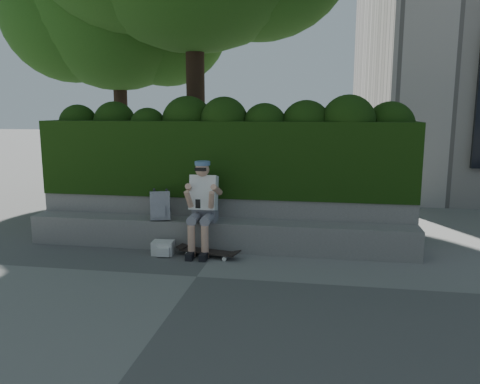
% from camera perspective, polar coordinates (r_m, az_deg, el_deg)
% --- Properties ---
extents(ground, '(80.00, 80.00, 0.00)m').
position_cam_1_polar(ground, '(6.17, -5.30, -10.24)').
color(ground, slate).
rests_on(ground, ground).
extents(bench_ledge, '(6.00, 0.45, 0.45)m').
position_cam_1_polar(bench_ledge, '(7.26, -2.80, -5.21)').
color(bench_ledge, gray).
rests_on(bench_ledge, ground).
extents(planter_wall, '(6.00, 0.50, 0.75)m').
position_cam_1_polar(planter_wall, '(7.67, -2.05, -3.20)').
color(planter_wall, gray).
rests_on(planter_wall, ground).
extents(hedge, '(6.00, 1.00, 1.20)m').
position_cam_1_polar(hedge, '(7.73, -1.76, 4.23)').
color(hedge, black).
rests_on(hedge, planter_wall).
extents(person, '(0.40, 0.76, 1.38)m').
position_cam_1_polar(person, '(7.00, -4.55, -1.36)').
color(person, gray).
rests_on(person, ground).
extents(skateboard, '(0.88, 0.39, 0.09)m').
position_cam_1_polar(skateboard, '(6.92, -3.91, -7.29)').
color(skateboard, black).
rests_on(skateboard, ground).
extents(backpack_plaid, '(0.33, 0.24, 0.44)m').
position_cam_1_polar(backpack_plaid, '(7.30, -9.70, -1.67)').
color(backpack_plaid, '#A9A8AD').
rests_on(backpack_plaid, bench_ledge).
extents(backpack_ground, '(0.33, 0.24, 0.20)m').
position_cam_1_polar(backpack_ground, '(7.10, -9.35, -6.72)').
color(backpack_ground, silver).
rests_on(backpack_ground, ground).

